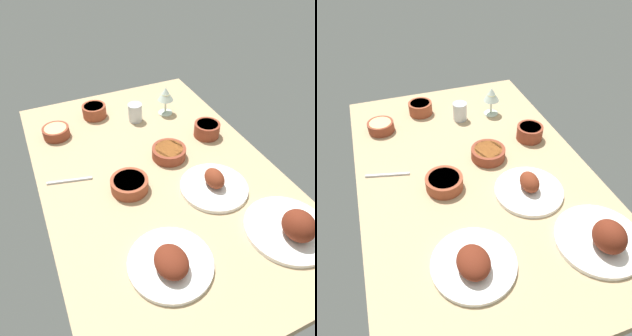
{
  "view_description": "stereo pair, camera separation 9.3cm",
  "coord_description": "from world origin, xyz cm",
  "views": [
    {
      "loc": [
        87.03,
        -39.02,
        89.87
      ],
      "look_at": [
        0.0,
        0.0,
        6.0
      ],
      "focal_mm": 34.52,
      "sensor_mm": 36.0,
      "label": 1
    },
    {
      "loc": [
        90.41,
        -30.39,
        89.87
      ],
      "look_at": [
        0.0,
        0.0,
        6.0
      ],
      "focal_mm": 34.52,
      "sensor_mm": 36.0,
      "label": 2
    }
  ],
  "objects": [
    {
      "name": "bowl_onions",
      "position": [
        -49.9,
        -11.37,
        7.24
      ],
      "size": [
        11.43,
        11.43,
        5.97
      ],
      "color": "brown",
      "rests_on": "dining_table"
    },
    {
      "name": "bowl_soup",
      "position": [
        -6.66,
        8.19,
        6.51
      ],
      "size": [
        14.12,
        14.12,
        4.57
      ],
      "color": "brown",
      "rests_on": "dining_table"
    },
    {
      "name": "plate_center_main",
      "position": [
        17.07,
        15.4,
        5.93
      ],
      "size": [
        25.31,
        25.31,
        8.11
      ],
      "color": "white",
      "rests_on": "dining_table"
    },
    {
      "name": "plate_far_side",
      "position": [
        40.46,
        -13.85,
        6.41
      ],
      "size": [
        25.96,
        25.96,
        7.96
      ],
      "color": "white",
      "rests_on": "dining_table"
    },
    {
      "name": "dining_table",
      "position": [
        0.0,
        0.0,
        2.0
      ],
      "size": [
        140.0,
        90.0,
        4.0
      ],
      "primitive_type": "cube",
      "color": "tan",
      "rests_on": "ground"
    },
    {
      "name": "water_tumbler",
      "position": [
        -38.52,
        5.6,
        8.32
      ],
      "size": [
        6.63,
        6.63,
        8.64
      ],
      "primitive_type": "cylinder",
      "color": "silver",
      "rests_on": "dining_table"
    },
    {
      "name": "bowl_pasta",
      "position": [
        -13.64,
        30.42,
        7.4
      ],
      "size": [
        11.49,
        11.49,
        6.29
      ],
      "color": "brown",
      "rests_on": "dining_table"
    },
    {
      "name": "wine_glass",
      "position": [
        -38.46,
        21.5,
        13.93
      ],
      "size": [
        7.6,
        7.6,
        14.0
      ],
      "color": "silver",
      "rests_on": "dining_table"
    },
    {
      "name": "plate_near_viewer",
      "position": [
        45.44,
        27.05,
        7.25
      ],
      "size": [
        28.24,
        28.24,
        11.17
      ],
      "color": "white",
      "rests_on": "dining_table"
    },
    {
      "name": "bowl_cream",
      "position": [
        4.62,
        -13.44,
        6.68
      ],
      "size": [
        14.05,
        14.05,
        4.88
      ],
      "color": "brown",
      "rests_on": "dining_table"
    },
    {
      "name": "fork_loose",
      "position": [
        -8.76,
        -33.05,
        4.4
      ],
      "size": [
        4.77,
        16.93,
        0.8
      ],
      "primitive_type": "cube",
      "rotation": [
        0.0,
        0.0,
        1.34
      ],
      "color": "silver",
      "rests_on": "dining_table"
    },
    {
      "name": "bowl_potatoes",
      "position": [
        -40.52,
        -31.71,
        6.57
      ],
      "size": [
        11.82,
        11.82,
        4.67
      ],
      "color": "brown",
      "rests_on": "dining_table"
    }
  ]
}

